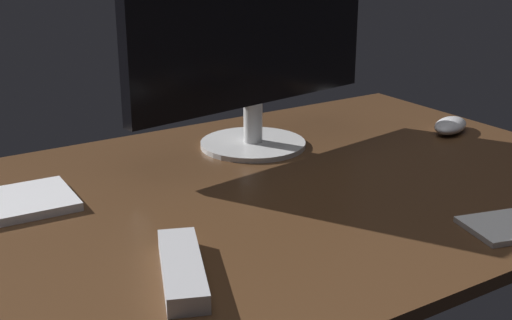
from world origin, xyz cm
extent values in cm
cube|color=#4C301C|center=(0.00, 0.00, 1.00)|extent=(140.00, 84.00, 2.00)
cylinder|color=silver|center=(16.85, 21.32, 2.52)|extent=(21.47, 21.47, 1.03)
cylinder|color=silver|center=(16.85, 21.32, 7.08)|extent=(3.83, 3.83, 8.10)
cube|color=black|center=(16.85, 21.32, 26.01)|extent=(57.62, 11.35, 29.74)
ellipsoid|color=silver|center=(58.36, 6.46, 3.54)|extent=(13.13, 10.54, 3.07)
cube|color=#B7B7BC|center=(-20.45, -20.07, 3.28)|extent=(12.07, 19.89, 2.56)
camera|label=1|loc=(-55.50, -91.96, 45.55)|focal=48.53mm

